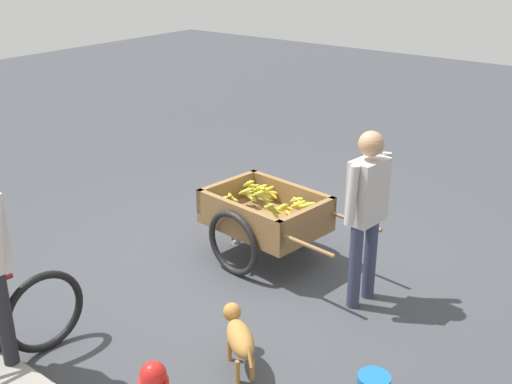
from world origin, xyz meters
TOP-DOWN VIEW (x-y plane):
  - ground_plane at (0.00, 0.00)m, footprint 24.00×24.00m
  - fruit_cart at (-0.01, -0.24)m, footprint 1.73×1.01m
  - vendor_person at (-1.15, -0.10)m, footprint 0.24×0.58m
  - dog at (-0.88, 1.25)m, footprint 0.56×0.45m

SIDE VIEW (x-z plane):
  - ground_plane at x=0.00m, z-range 0.00..0.00m
  - dog at x=-0.88m, z-range 0.07..0.47m
  - fruit_cart at x=-0.01m, z-range 0.08..0.80m
  - vendor_person at x=-1.15m, z-range 0.15..1.70m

